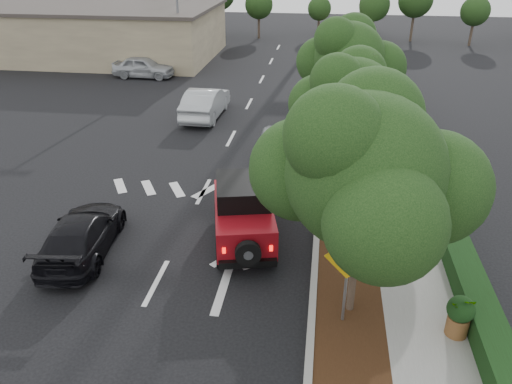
% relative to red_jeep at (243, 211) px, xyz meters
% --- Properties ---
extents(ground, '(120.00, 120.00, 0.00)m').
position_rel_red_jeep_xyz_m(ground, '(-2.16, -2.71, -1.07)').
color(ground, black).
rests_on(ground, ground).
extents(curb, '(0.20, 70.00, 0.15)m').
position_rel_red_jeep_xyz_m(curb, '(2.44, 9.29, -0.99)').
color(curb, '#9E9B93').
rests_on(curb, ground).
extents(planting_strip, '(1.80, 70.00, 0.12)m').
position_rel_red_jeep_xyz_m(planting_strip, '(3.44, 9.29, -1.01)').
color(planting_strip, black).
rests_on(planting_strip, ground).
extents(sidewalk, '(2.00, 70.00, 0.12)m').
position_rel_red_jeep_xyz_m(sidewalk, '(5.34, 9.29, -1.01)').
color(sidewalk, gray).
rests_on(sidewalk, ground).
extents(hedge, '(0.80, 70.00, 0.80)m').
position_rel_red_jeep_xyz_m(hedge, '(6.74, 9.29, -0.67)').
color(hedge, black).
rests_on(hedge, ground).
extents(commercial_building, '(22.00, 12.00, 4.00)m').
position_rel_red_jeep_xyz_m(commercial_building, '(-18.16, 27.29, 0.93)').
color(commercial_building, gray).
rests_on(commercial_building, ground).
extents(transmission_tower, '(7.00, 4.00, 28.00)m').
position_rel_red_jeep_xyz_m(transmission_tower, '(3.84, 45.29, -1.07)').
color(transmission_tower, slate).
rests_on(transmission_tower, ground).
extents(street_tree_near, '(3.80, 3.80, 5.92)m').
position_rel_red_jeep_xyz_m(street_tree_near, '(3.44, -3.21, -1.07)').
color(street_tree_near, black).
rests_on(street_tree_near, ground).
extents(street_tree_mid, '(3.20, 3.20, 5.32)m').
position_rel_red_jeep_xyz_m(street_tree_mid, '(3.44, 3.79, -1.07)').
color(street_tree_mid, black).
rests_on(street_tree_mid, ground).
extents(street_tree_far, '(3.40, 3.40, 5.62)m').
position_rel_red_jeep_xyz_m(street_tree_far, '(3.44, 10.29, -1.07)').
color(street_tree_far, black).
rests_on(street_tree_far, ground).
extents(light_pole_a, '(2.00, 0.22, 9.00)m').
position_rel_red_jeep_xyz_m(light_pole_a, '(-8.66, 23.29, -1.07)').
color(light_pole_a, slate).
rests_on(light_pole_a, ground).
extents(light_pole_b, '(2.00, 0.22, 9.00)m').
position_rel_red_jeep_xyz_m(light_pole_b, '(-9.66, 35.29, -1.07)').
color(light_pole_b, slate).
rests_on(light_pole_b, ground).
extents(red_jeep, '(2.61, 4.29, 2.10)m').
position_rel_red_jeep_xyz_m(red_jeep, '(0.00, 0.00, 0.00)').
color(red_jeep, black).
rests_on(red_jeep, ground).
extents(silver_suv_ahead, '(2.99, 5.92, 1.60)m').
position_rel_red_jeep_xyz_m(silver_suv_ahead, '(1.04, 5.77, -0.27)').
color(silver_suv_ahead, '#A1A4A8').
rests_on(silver_suv_ahead, ground).
extents(black_suv_oncoming, '(2.36, 4.74, 1.32)m').
position_rel_red_jeep_xyz_m(black_suv_oncoming, '(-4.96, -1.45, -0.41)').
color(black_suv_oncoming, black).
rests_on(black_suv_oncoming, ground).
extents(silver_sedan_oncoming, '(1.87, 5.06, 1.65)m').
position_rel_red_jeep_xyz_m(silver_sedan_oncoming, '(-4.20, 12.48, -0.24)').
color(silver_sedan_oncoming, '#B3B7BB').
rests_on(silver_sedan_oncoming, ground).
extents(parked_suv, '(4.47, 1.92, 1.50)m').
position_rel_red_jeep_xyz_m(parked_suv, '(-10.71, 20.63, -0.32)').
color(parked_suv, '#ACB0B4').
rests_on(parked_suv, ground).
extents(speed_hump_sign, '(1.19, 0.13, 2.53)m').
position_rel_red_jeep_xyz_m(speed_hump_sign, '(3.24, -3.71, 0.68)').
color(speed_hump_sign, slate).
rests_on(speed_hump_sign, ground).
extents(terracotta_planter, '(0.68, 0.68, 1.19)m').
position_rel_red_jeep_xyz_m(terracotta_planter, '(6.07, -3.83, -0.26)').
color(terracotta_planter, brown).
rests_on(terracotta_planter, ground).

